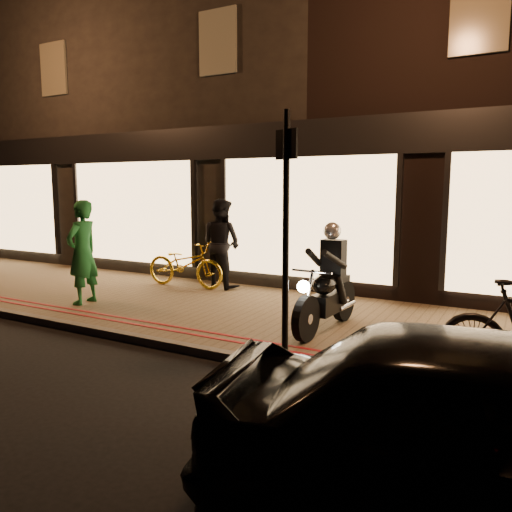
{
  "coord_description": "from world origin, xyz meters",
  "views": [
    {
      "loc": [
        3.93,
        -5.18,
        2.23
      ],
      "look_at": [
        0.04,
        1.88,
        1.1
      ],
      "focal_mm": 35.0,
      "sensor_mm": 36.0,
      "label": 1
    }
  ],
  "objects": [
    {
      "name": "motorcycle",
      "position": [
        1.39,
        1.63,
        0.73
      ],
      "size": [
        0.6,
        1.94,
        1.59
      ],
      "rotation": [
        0.0,
        0.0,
        -0.07
      ],
      "color": "black",
      "rests_on": "sidewalk"
    },
    {
      "name": "sign_post",
      "position": [
        1.35,
        0.25,
        1.8
      ],
      "size": [
        0.34,
        0.15,
        3.0
      ],
      "rotation": [
        0.0,
        0.0,
        -0.37
      ],
      "color": "black",
      "rests_on": "sidewalk"
    },
    {
      "name": "kerb_stone",
      "position": [
        0.0,
        0.05,
        0.06
      ],
      "size": [
        50.0,
        0.14,
        0.12
      ],
      "primitive_type": "cube",
      "color": "#59544C",
      "rests_on": "ground"
    },
    {
      "name": "bicycle_gold",
      "position": [
        -2.37,
        3.18,
        0.61
      ],
      "size": [
        1.87,
        0.69,
        0.97
      ],
      "primitive_type": "imported",
      "rotation": [
        0.0,
        0.0,
        1.59
      ],
      "color": "yellow",
      "rests_on": "sidewalk"
    },
    {
      "name": "ground",
      "position": [
        0.0,
        0.0,
        0.0
      ],
      "size": [
        90.0,
        90.0,
        0.0
      ],
      "primitive_type": "plane",
      "color": "black",
      "rests_on": "ground"
    },
    {
      "name": "person_green",
      "position": [
        -3.07,
        1.09,
        1.05
      ],
      "size": [
        0.5,
        0.72,
        1.87
      ],
      "primitive_type": "imported",
      "rotation": [
        0.0,
        0.0,
        -1.49
      ],
      "color": "#1C6931",
      "rests_on": "sidewalk"
    },
    {
      "name": "building_row",
      "position": [
        -0.0,
        8.99,
        4.25
      ],
      "size": [
        48.0,
        10.11,
        8.5
      ],
      "color": "black",
      "rests_on": "ground"
    },
    {
      "name": "person_dark",
      "position": [
        -1.69,
        3.53,
        1.05
      ],
      "size": [
        1.02,
        0.86,
        1.85
      ],
      "primitive_type": "imported",
      "rotation": [
        0.0,
        0.0,
        2.95
      ],
      "color": "black",
      "rests_on": "sidewalk"
    },
    {
      "name": "sidewalk",
      "position": [
        0.0,
        2.0,
        0.06
      ],
      "size": [
        50.0,
        4.0,
        0.12
      ],
      "primitive_type": "cube",
      "color": "brown",
      "rests_on": "ground"
    },
    {
      "name": "red_kerb_lines",
      "position": [
        0.0,
        0.55,
        0.12
      ],
      "size": [
        50.0,
        0.26,
        0.01
      ],
      "color": "maroon",
      "rests_on": "sidewalk"
    }
  ]
}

